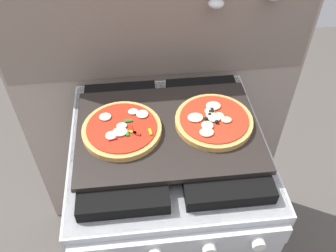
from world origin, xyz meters
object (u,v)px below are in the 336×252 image
object	(u,v)px
stove	(168,213)
baking_tray	(168,130)
pizza_right	(213,120)
pizza_left	(122,129)

from	to	relation	value
stove	baking_tray	size ratio (longest dim) A/B	1.67
stove	baking_tray	xyz separation A→B (m)	(0.00, 0.00, 0.46)
stove	pizza_right	distance (m)	0.50
stove	pizza_left	world-z (taller)	pizza_left
baking_tray	stove	bearing A→B (deg)	-90.00
baking_tray	pizza_left	distance (m)	0.14
baking_tray	pizza_right	size ratio (longest dim) A/B	2.33
stove	pizza_right	size ratio (longest dim) A/B	3.88
baking_tray	pizza_right	bearing A→B (deg)	2.55
stove	baking_tray	world-z (taller)	baking_tray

